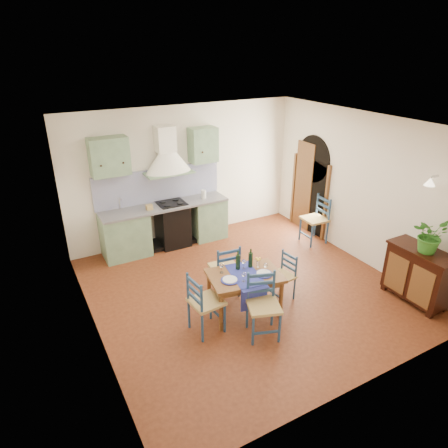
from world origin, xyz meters
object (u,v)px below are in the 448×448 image
Objects in this scene: dining_table at (245,279)px; chair_near at (263,305)px; sideboard at (418,273)px; potted_plant at (430,235)px.

dining_table is 0.56m from chair_near.
sideboard is at bearing -10.70° from chair_near.
sideboard is at bearing -21.81° from dining_table.
potted_plant is (-0.02, -0.05, 0.71)m from sideboard.
chair_near is at bearing 169.30° from sideboard.
dining_table is 2.08× the size of potted_plant.
dining_table is 1.25× the size of chair_near.
chair_near is 1.66× the size of potted_plant.
chair_near is at bearing 168.13° from potted_plant.
chair_near is 2.71m from sideboard.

